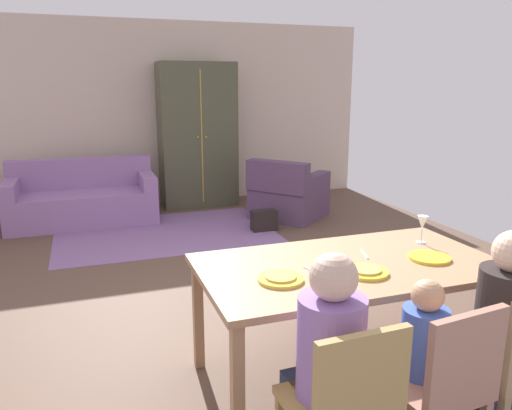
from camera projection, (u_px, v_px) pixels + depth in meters
ground_plane at (223, 279)px, 4.70m from camera, size 6.41×6.64×0.02m
back_wall at (161, 114)px, 7.47m from camera, size 6.41×0.10×2.70m
dining_table at (349, 274)px, 2.95m from camera, size 1.78×0.97×0.76m
plate_near_man at (281, 279)px, 2.67m from camera, size 0.25×0.25×0.02m
pizza_near_man at (281, 277)px, 2.66m from camera, size 0.17×0.17×0.01m
plate_near_child at (366, 272)px, 2.77m from camera, size 0.25×0.25×0.02m
pizza_near_child at (366, 269)px, 2.77m from camera, size 0.17×0.17×0.01m
plate_near_woman at (429, 258)px, 3.00m from camera, size 0.25×0.25×0.02m
wine_glass at (422, 224)px, 3.28m from camera, size 0.07×0.07×0.19m
fork at (312, 271)px, 2.80m from camera, size 0.05×0.15×0.01m
knife at (364, 254)px, 3.08m from camera, size 0.06×0.17×0.01m
dining_chair_man at (346, 404)px, 2.07m from camera, size 0.43×0.43×0.87m
person_man at (326, 377)px, 2.22m from camera, size 0.30×0.40×1.11m
dining_chair_child at (443, 381)px, 2.23m from camera, size 0.46×0.46×0.87m
person_child at (416, 373)px, 2.40m from camera, size 0.22×0.30×0.92m
person_woman at (498, 340)px, 2.54m from camera, size 0.30×0.41×1.11m
area_rug at (165, 233)px, 6.12m from camera, size 2.60×1.80×0.01m
couch at (83, 200)px, 6.54m from camera, size 1.86×0.86×0.82m
armchair at (287, 195)px, 6.75m from camera, size 1.20×1.20×0.82m
armoire at (197, 135)px, 7.33m from camera, size 1.10×0.59×2.10m
handbag at (264, 220)px, 6.20m from camera, size 0.32×0.16×0.26m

